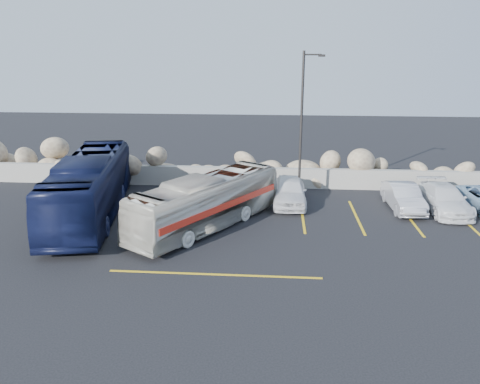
# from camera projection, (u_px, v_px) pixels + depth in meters

# --- Properties ---
(ground) EXTENTS (90.00, 90.00, 0.00)m
(ground) POSITION_uv_depth(u_px,v_px,m) (241.00, 278.00, 17.18)
(ground) COLOR black
(ground) RESTS_ON ground
(seawall) EXTENTS (60.00, 0.40, 1.20)m
(seawall) POSITION_uv_depth(u_px,v_px,m) (256.00, 177.00, 28.45)
(seawall) COLOR gray
(seawall) RESTS_ON ground
(riprap_pile) EXTENTS (54.00, 2.80, 2.60)m
(riprap_pile) POSITION_uv_depth(u_px,v_px,m) (257.00, 161.00, 29.39)
(riprap_pile) COLOR #8E765D
(riprap_pile) RESTS_ON ground
(parking_lines) EXTENTS (18.16, 9.36, 0.01)m
(parking_lines) POSITION_uv_depth(u_px,v_px,m) (347.00, 227.00, 22.15)
(parking_lines) COLOR gold
(parking_lines) RESTS_ON ground
(lamppost) EXTENTS (1.14, 0.18, 8.00)m
(lamppost) POSITION_uv_depth(u_px,v_px,m) (302.00, 123.00, 24.80)
(lamppost) COLOR #2A2725
(lamppost) RESTS_ON ground
(vintage_bus) EXTENTS (6.56, 8.59, 2.47)m
(vintage_bus) POSITION_uv_depth(u_px,v_px,m) (207.00, 202.00, 21.79)
(vintage_bus) COLOR beige
(vintage_bus) RESTS_ON ground
(tour_coach) EXTENTS (4.49, 11.27, 3.06)m
(tour_coach) POSITION_uv_depth(u_px,v_px,m) (90.00, 186.00, 23.22)
(tour_coach) COLOR #101637
(tour_coach) RESTS_ON ground
(car_a) EXTENTS (1.78, 4.36, 1.48)m
(car_a) POSITION_uv_depth(u_px,v_px,m) (290.00, 191.00, 25.22)
(car_a) COLOR white
(car_a) RESTS_ON ground
(car_b) EXTENTS (1.56, 4.09, 1.33)m
(car_b) POSITION_uv_depth(u_px,v_px,m) (403.00, 197.00, 24.42)
(car_b) COLOR #B6B6BB
(car_b) RESTS_ON ground
(car_c) EXTENTS (1.95, 4.60, 1.32)m
(car_c) POSITION_uv_depth(u_px,v_px,m) (444.00, 199.00, 24.11)
(car_c) COLOR white
(car_c) RESTS_ON ground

